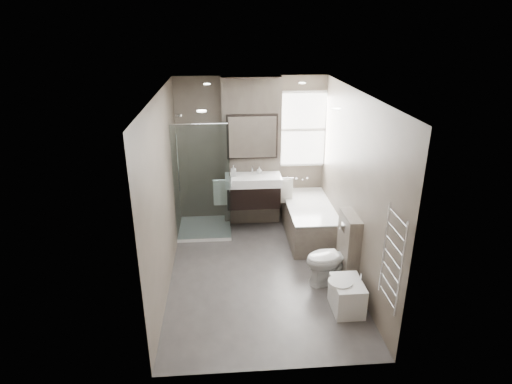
{
  "coord_description": "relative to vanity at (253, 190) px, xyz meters",
  "views": [
    {
      "loc": [
        -0.49,
        -5.38,
        3.45
      ],
      "look_at": [
        -0.05,
        0.15,
        1.22
      ],
      "focal_mm": 30.0,
      "sensor_mm": 36.0,
      "label": 1
    }
  ],
  "objects": [
    {
      "name": "shower_enclosure",
      "position": [
        -0.75,
        -0.08,
        -0.25
      ],
      "size": [
        0.9,
        0.9,
        2.0
      ],
      "color": "white",
      "rests_on": "ground"
    },
    {
      "name": "bidet",
      "position": [
        1.01,
        -2.37,
        -0.53
      ],
      "size": [
        0.44,
        0.51,
        0.53
      ],
      "color": "white",
      "rests_on": "ground"
    },
    {
      "name": "window",
      "position": [
        0.9,
        0.45,
        0.93
      ],
      "size": [
        0.98,
        0.06,
        1.33
      ],
      "color": "white",
      "rests_on": "room"
    },
    {
      "name": "towel_right",
      "position": [
        0.56,
        -0.02,
        -0.02
      ],
      "size": [
        0.24,
        0.06,
        0.44
      ],
      "primitive_type": "cube",
      "color": "silver",
      "rests_on": "vanity_pier"
    },
    {
      "name": "soap_bottle_a",
      "position": [
        -0.33,
        0.01,
        0.35
      ],
      "size": [
        0.09,
        0.09,
        0.19
      ],
      "primitive_type": "imported",
      "color": "white",
      "rests_on": "vanity"
    },
    {
      "name": "mirror_cabinet",
      "position": [
        0.0,
        0.19,
        0.89
      ],
      "size": [
        0.86,
        0.08,
        0.76
      ],
      "color": "black",
      "rests_on": "vanity_pier"
    },
    {
      "name": "towel_left",
      "position": [
        -0.56,
        -0.02,
        -0.02
      ],
      "size": [
        0.24,
        0.06,
        0.44
      ],
      "primitive_type": "cube",
      "color": "silver",
      "rests_on": "vanity_pier"
    },
    {
      "name": "vanity",
      "position": [
        0.0,
        0.0,
        0.0
      ],
      "size": [
        0.95,
        0.47,
        0.66
      ],
      "color": "black",
      "rests_on": "vanity_pier"
    },
    {
      "name": "soap_bottle_b",
      "position": [
        0.11,
        0.13,
        0.32
      ],
      "size": [
        0.09,
        0.09,
        0.12
      ],
      "primitive_type": "imported",
      "color": "white",
      "rests_on": "vanity"
    },
    {
      "name": "vanity_pier",
      "position": [
        0.0,
        0.35,
        0.56
      ],
      "size": [
        1.0,
        0.25,
        2.6
      ],
      "primitive_type": "cube",
      "color": "#5E554A",
      "rests_on": "ground"
    },
    {
      "name": "bathtub",
      "position": [
        0.92,
        -0.33,
        -0.43
      ],
      "size": [
        0.75,
        1.6,
        0.57
      ],
      "color": "#5E554A",
      "rests_on": "ground"
    },
    {
      "name": "towel_radiator",
      "position": [
        1.25,
        -3.03,
        0.38
      ],
      "size": [
        0.03,
        0.49,
        1.1
      ],
      "color": "silver",
      "rests_on": "room"
    },
    {
      "name": "toilet",
      "position": [
        0.97,
        -1.73,
        -0.37
      ],
      "size": [
        0.81,
        0.58,
        0.75
      ],
      "primitive_type": "imported",
      "rotation": [
        0.0,
        0.0,
        -1.33
      ],
      "color": "white",
      "rests_on": "ground"
    },
    {
      "name": "cistern_box",
      "position": [
        1.21,
        -1.68,
        -0.24
      ],
      "size": [
        0.19,
        0.55,
        1.0
      ],
      "color": "#5E554A",
      "rests_on": "ground"
    },
    {
      "name": "room",
      "position": [
        0.0,
        -1.43,
        0.56
      ],
      "size": [
        2.7,
        3.9,
        2.7
      ],
      "color": "#45413F",
      "rests_on": "ground"
    }
  ]
}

